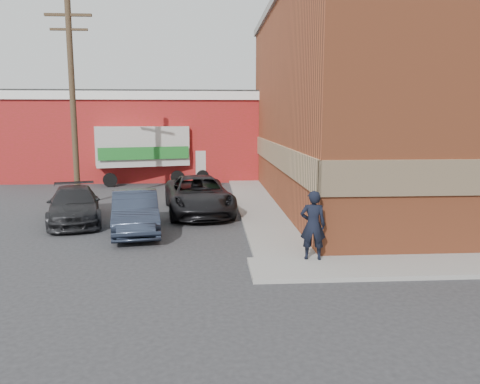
# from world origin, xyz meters

# --- Properties ---
(ground) EXTENTS (90.00, 90.00, 0.00)m
(ground) POSITION_xyz_m (0.00, 0.00, 0.00)
(ground) COLOR #28282B
(ground) RESTS_ON ground
(brick_building) EXTENTS (14.25, 18.25, 9.36)m
(brick_building) POSITION_xyz_m (8.50, 9.00, 4.68)
(brick_building) COLOR #9A4727
(brick_building) RESTS_ON ground
(sidewalk_west) EXTENTS (1.80, 18.00, 0.12)m
(sidewalk_west) POSITION_xyz_m (0.60, 9.00, 0.06)
(sidewalk_west) COLOR gray
(sidewalk_west) RESTS_ON ground
(warehouse) EXTENTS (16.30, 8.30, 5.60)m
(warehouse) POSITION_xyz_m (-6.00, 20.00, 2.81)
(warehouse) COLOR maroon
(warehouse) RESTS_ON ground
(utility_pole) EXTENTS (2.00, 0.26, 9.00)m
(utility_pole) POSITION_xyz_m (-7.50, 9.00, 4.75)
(utility_pole) COLOR #4A3A25
(utility_pole) RESTS_ON ground
(man) EXTENTS (0.75, 0.55, 1.89)m
(man) POSITION_xyz_m (1.26, -0.25, 1.07)
(man) COLOR black
(man) RESTS_ON sidewalk_south
(sedan) EXTENTS (2.20, 4.52, 1.43)m
(sedan) POSITION_xyz_m (-4.08, 3.61, 0.71)
(sedan) COLOR #272F41
(sedan) RESTS_ON ground
(suv_a) EXTENTS (3.24, 5.80, 1.53)m
(suv_a) POSITION_xyz_m (-1.98, 6.79, 0.77)
(suv_a) COLOR black
(suv_a) RESTS_ON ground
(suv_b) EXTENTS (2.98, 4.91, 1.33)m
(suv_b) POSITION_xyz_m (-6.64, 5.36, 0.67)
(suv_b) COLOR black
(suv_b) RESTS_ON ground
(box_truck) EXTENTS (7.26, 3.77, 3.44)m
(box_truck) POSITION_xyz_m (-4.90, 16.17, 1.98)
(box_truck) COLOR beige
(box_truck) RESTS_ON ground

